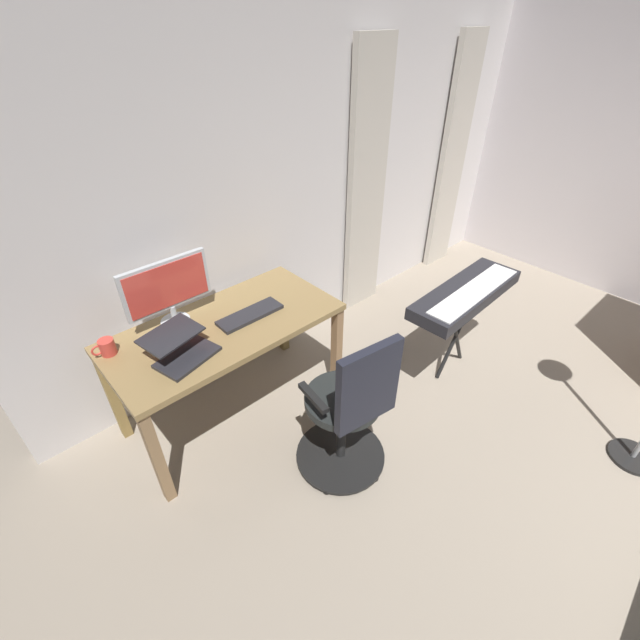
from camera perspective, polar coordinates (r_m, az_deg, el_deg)
back_room_partition at (r=3.51m, az=-0.15°, el=18.30°), size 4.90×0.10×2.54m
curtain_left_panel at (r=4.77m, az=17.19°, el=19.64°), size 0.37×0.06×2.22m
curtain_right_panel at (r=3.79m, az=6.21°, el=16.93°), size 0.41×0.06×2.22m
desk at (r=2.77m, az=-12.38°, el=-2.17°), size 1.44×0.70×0.75m
office_chair at (r=2.48m, az=3.93°, el=-12.23°), size 0.56×0.56×1.05m
computer_monitor at (r=2.70m, az=-19.66°, el=4.06°), size 0.53×0.18×0.42m
computer_keyboard at (r=2.75m, az=-9.29°, el=0.70°), size 0.43×0.14×0.02m
laptop at (r=2.50m, az=-17.97°, el=-3.69°), size 0.39×0.38×0.14m
computer_mouse at (r=2.65m, az=-21.18°, el=-2.87°), size 0.06×0.10×0.04m
mug_coffee at (r=2.68m, az=-26.53°, el=-3.26°), size 0.13×0.09×0.10m
piano_keyboard at (r=3.22m, az=18.86°, el=3.10°), size 1.03×0.36×0.76m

